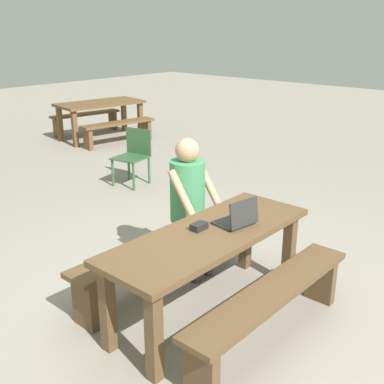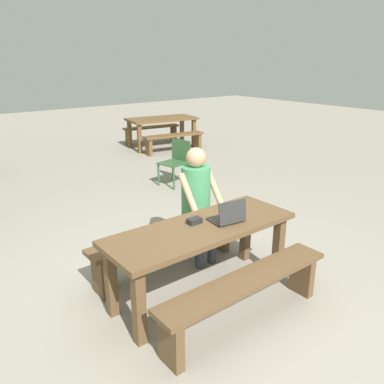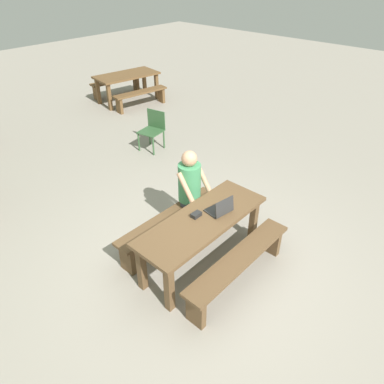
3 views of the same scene
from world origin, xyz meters
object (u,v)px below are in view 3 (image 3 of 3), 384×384
object	(u,v)px
laptop	(220,209)
small_pouch	(196,215)
picnic_table_rear	(127,78)
plastic_chair	(153,129)
person_seated	(191,186)
picnic_table_front	(202,226)

from	to	relation	value
laptop	small_pouch	distance (m)	0.32
small_pouch	picnic_table_rear	world-z (taller)	small_pouch
small_pouch	picnic_table_rear	distance (m)	6.61
small_pouch	plastic_chair	size ratio (longest dim) A/B	0.17
laptop	person_seated	distance (m)	0.66
picnic_table_front	picnic_table_rear	xyz separation A→B (m)	(3.41, 5.74, 0.03)
plastic_chair	small_pouch	bearing A→B (deg)	-44.06
small_pouch	plastic_chair	world-z (taller)	plastic_chair
laptop	small_pouch	world-z (taller)	laptop
picnic_table_front	plastic_chair	world-z (taller)	plastic_chair
picnic_table_front	person_seated	xyz separation A→B (m)	(0.40, 0.56, 0.16)
plastic_chair	person_seated	bearing A→B (deg)	-42.12
laptop	picnic_table_rear	xyz separation A→B (m)	(3.16, 5.82, -0.14)
picnic_table_front	person_seated	size ratio (longest dim) A/B	1.43
laptop	person_seated	size ratio (longest dim) A/B	0.25
person_seated	plastic_chair	world-z (taller)	person_seated
picnic_table_front	small_pouch	world-z (taller)	small_pouch
person_seated	small_pouch	bearing A→B (deg)	-131.73
small_pouch	picnic_table_front	bearing A→B (deg)	-77.01
small_pouch	person_seated	xyz separation A→B (m)	(0.42, 0.47, 0.02)
laptop	plastic_chair	size ratio (longest dim) A/B	0.41
picnic_table_rear	plastic_chair	bearing A→B (deg)	-110.89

